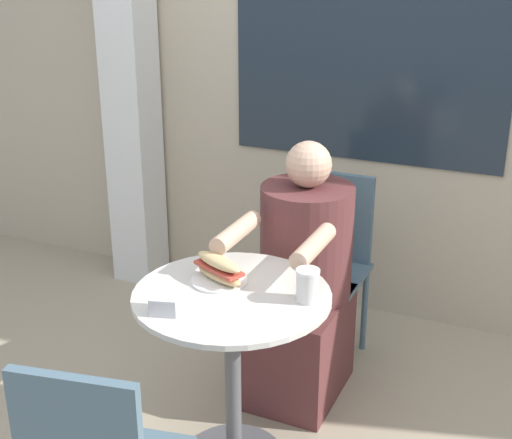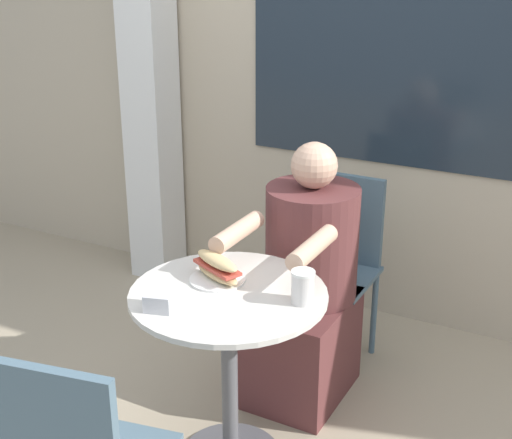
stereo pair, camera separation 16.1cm
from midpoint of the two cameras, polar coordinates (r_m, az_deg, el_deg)
name	(u,v)px [view 2 (the right image)]	position (r m, az deg, el deg)	size (l,w,h in m)	color
storefront_wall	(375,42)	(3.56, 10.82, 13.76)	(8.00, 0.09, 2.80)	#B7A88E
lattice_pillar	(149,70)	(3.96, -7.39, 11.75)	(0.24, 0.24, 2.40)	silver
cafe_table	(229,340)	(2.58, -0.36, -9.65)	(0.70, 0.70, 0.71)	beige
diner_chair	(338,252)	(3.29, 7.99, -2.62)	(0.38, 0.38, 0.87)	slate
seated_diner	(306,293)	(3.01, 5.58, -5.88)	(0.39, 0.70, 1.11)	brown
sandwich_on_plate	(217,270)	(2.55, -1.31, -4.05)	(0.23, 0.20, 0.10)	white
drink_cup	(303,287)	(2.40, 5.69, -5.41)	(0.08, 0.08, 0.12)	silver
napkin_box	(160,301)	(2.38, -5.77, -6.50)	(0.11, 0.11, 0.06)	silver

